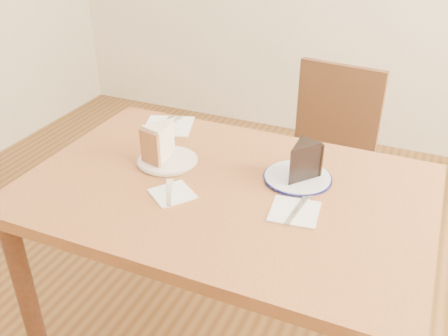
{
  "coord_description": "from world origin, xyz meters",
  "views": [
    {
      "loc": [
        0.5,
        -1.16,
        1.54
      ],
      "look_at": [
        -0.01,
        0.02,
        0.8
      ],
      "focal_mm": 40.0,
      "sensor_mm": 36.0,
      "label": 1
    }
  ],
  "objects_px": {
    "plate_cream": "(168,160)",
    "carrot_cake": "(163,142)",
    "chair_far": "(323,161)",
    "table": "(225,213)",
    "plate_navy": "(298,178)",
    "chocolate_cake": "(300,164)"
  },
  "relations": [
    {
      "from": "plate_cream",
      "to": "carrot_cake",
      "type": "xyz_separation_m",
      "value": [
        -0.02,
        0.01,
        0.06
      ]
    },
    {
      "from": "chair_far",
      "to": "carrot_cake",
      "type": "xyz_separation_m",
      "value": [
        -0.39,
        -0.67,
        0.33
      ]
    },
    {
      "from": "table",
      "to": "chair_far",
      "type": "relative_size",
      "value": 1.36
    },
    {
      "from": "plate_navy",
      "to": "carrot_cake",
      "type": "xyz_separation_m",
      "value": [
        -0.43,
        -0.06,
        0.06
      ]
    },
    {
      "from": "plate_navy",
      "to": "table",
      "type": "bearing_deg",
      "value": -146.64
    },
    {
      "from": "table",
      "to": "chocolate_cake",
      "type": "distance_m",
      "value": 0.28
    },
    {
      "from": "carrot_cake",
      "to": "chocolate_cake",
      "type": "height_order",
      "value": "carrot_cake"
    },
    {
      "from": "chair_far",
      "to": "chocolate_cake",
      "type": "height_order",
      "value": "chair_far"
    },
    {
      "from": "carrot_cake",
      "to": "chair_far",
      "type": "bearing_deg",
      "value": 74.97
    },
    {
      "from": "plate_cream",
      "to": "plate_navy",
      "type": "bearing_deg",
      "value": 8.79
    },
    {
      "from": "plate_navy",
      "to": "carrot_cake",
      "type": "height_order",
      "value": "carrot_cake"
    },
    {
      "from": "table",
      "to": "carrot_cake",
      "type": "distance_m",
      "value": 0.3
    },
    {
      "from": "table",
      "to": "carrot_cake",
      "type": "xyz_separation_m",
      "value": [
        -0.25,
        0.07,
        0.16
      ]
    },
    {
      "from": "chocolate_cake",
      "to": "plate_navy",
      "type": "bearing_deg",
      "value": -42.67
    },
    {
      "from": "carrot_cake",
      "to": "table",
      "type": "bearing_deg",
      "value": -0.07
    },
    {
      "from": "table",
      "to": "carrot_cake",
      "type": "relative_size",
      "value": 11.12
    },
    {
      "from": "table",
      "to": "chocolate_cake",
      "type": "xyz_separation_m",
      "value": [
        0.19,
        0.11,
        0.16
      ]
    },
    {
      "from": "table",
      "to": "plate_navy",
      "type": "distance_m",
      "value": 0.25
    },
    {
      "from": "chair_far",
      "to": "chocolate_cake",
      "type": "relative_size",
      "value": 8.3
    },
    {
      "from": "carrot_cake",
      "to": "chocolate_cake",
      "type": "bearing_deg",
      "value": 20.57
    },
    {
      "from": "table",
      "to": "chocolate_cake",
      "type": "height_order",
      "value": "chocolate_cake"
    },
    {
      "from": "table",
      "to": "plate_navy",
      "type": "height_order",
      "value": "plate_navy"
    }
  ]
}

